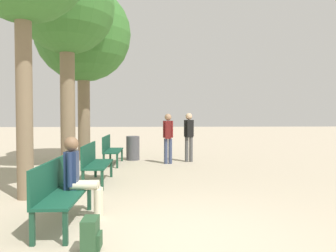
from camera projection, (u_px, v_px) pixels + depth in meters
ground_plane at (170, 236)px, 4.41m from camera, size 80.00×80.00×0.00m
bench_row_0 at (58, 189)px, 4.84m from camera, size 0.50×1.62×0.95m
bench_row_1 at (94, 160)px, 7.80m from camera, size 0.50×1.62×0.95m
bench_row_2 at (110, 148)px, 10.76m from camera, size 0.50×1.62×0.95m
tree_row_1 at (67, 9)px, 9.44m from camera, size 2.76×2.76×6.17m
tree_row_2 at (83, 35)px, 11.69m from camera, size 3.38×3.38×6.22m
person_seated at (79, 175)px, 5.13m from camera, size 0.59×0.34×1.30m
backpack at (91, 236)px, 3.88m from camera, size 0.22×0.31×0.41m
pedestrian_near at (168, 135)px, 10.91m from camera, size 0.34×0.23×1.67m
pedestrian_mid at (189, 134)px, 11.35m from camera, size 0.34×0.28×1.70m
trash_bin at (133, 148)px, 11.83m from camera, size 0.48×0.48×0.86m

